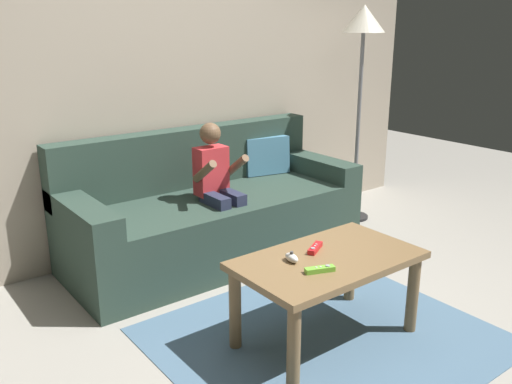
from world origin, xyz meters
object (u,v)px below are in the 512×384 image
Objects in this scene: couch at (213,213)px; person_seated_on_couch at (219,186)px; game_remote_lime_near_edge at (320,269)px; coffee_table at (327,271)px; floor_lamp at (363,36)px; nunchuk_white at (292,258)px; game_remote_red_far_corner at (315,248)px.

person_seated_on_couch is (-0.06, -0.17, 0.25)m from couch.
coffee_table is at bearing 33.35° from game_remote_lime_near_edge.
couch is at bearing 176.63° from floor_lamp.
person_seated_on_couch is 9.86× the size of nunchuk_white.
nunchuk_white is at bearing -104.28° from person_seated_on_couch.
coffee_table is (-0.08, -1.06, -0.17)m from person_seated_on_couch.
person_seated_on_couch is at bearing 75.72° from nunchuk_white.
coffee_table is 0.21m from nunchuk_white.
couch is 1.16m from game_remote_red_far_corner.
nunchuk_white is 0.06× the size of floor_lamp.
nunchuk_white is at bearing -105.02° from couch.
nunchuk_white is 2.20m from floor_lamp.
nunchuk_white is (-0.25, -1.00, -0.08)m from person_seated_on_couch.
person_seated_on_couch reaches higher than game_remote_red_far_corner.
floor_lamp reaches higher than nunchuk_white.
floor_lamp reaches higher than game_remote_lime_near_edge.
person_seated_on_couch reaches higher than game_remote_lime_near_edge.
game_remote_lime_near_edge reaches higher than coffee_table.
person_seated_on_couch is 1.19m from game_remote_lime_near_edge.
nunchuk_white is at bearing -146.21° from floor_lamp.
floor_lamp is (1.61, 1.26, 0.98)m from game_remote_lime_near_edge.
person_seated_on_couch reaches higher than nunchuk_white.
couch reaches higher than nunchuk_white.
person_seated_on_couch is 6.52× the size of game_remote_lime_near_edge.
coffee_table is 0.20m from game_remote_lime_near_edge.
game_remote_red_far_corner reaches higher than coffee_table.
game_remote_lime_near_edge is 1.51× the size of nunchuk_white.
coffee_table is 0.13m from game_remote_red_far_corner.
floor_lamp is at bearing 36.19° from game_remote_red_far_corner.
floor_lamp reaches higher than couch.
floor_lamp is at bearing -3.37° from couch.
coffee_table is at bearing -20.25° from nunchuk_white.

